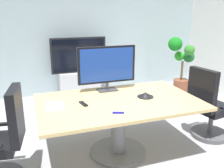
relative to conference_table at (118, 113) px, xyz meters
The scene contains 12 objects.
ground_plane 0.59m from the conference_table, 43.18° to the right, with size 7.04×7.04×0.00m, color #99999E.
wall_back_glass_partition 2.92m from the conference_table, 87.89° to the left, with size 6.04×0.10×2.65m, color #9EB2B7.
conference_table is the anchor object (origin of this frame).
office_chair_left 1.41m from the conference_table, behind, with size 0.62×0.60×1.09m.
office_chair_right 1.40m from the conference_table, ahead, with size 0.63×0.61×1.09m.
tv_monitor 0.70m from the conference_table, 90.67° to the left, with size 0.84×0.18×0.64m.
wall_display_unit 2.47m from the conference_table, 89.79° to the left, with size 1.20×0.36×1.31m.
potted_plant 3.01m from the conference_table, 40.48° to the left, with size 0.69×0.52×1.29m.
conference_phone 0.44m from the conference_table, ahead, with size 0.22×0.22×0.07m.
remote_control 0.49m from the conference_table, behind, with size 0.05×0.17×0.02m, color black.
whiteboard_marker 0.45m from the conference_table, 111.11° to the right, with size 0.13×0.02×0.02m, color #1919A5.
paper_notepad 0.81m from the conference_table, behind, with size 0.21×0.30×0.01m, color white.
Camera 1 is at (-1.16, -2.67, 1.87)m, focal length 39.53 mm.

